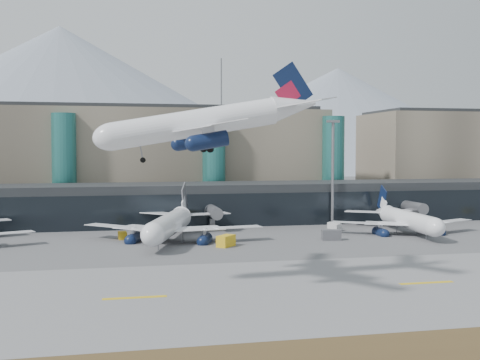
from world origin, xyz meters
The scene contains 18 objects.
ground centered at (0.00, 0.00, 0.00)m, with size 900.00×900.00×0.00m, color #515154.
runway_strip centered at (0.00, -15.00, 0.02)m, with size 400.00×40.00×0.04m, color slate.
dirt_verge centered at (0.00, -40.00, 0.00)m, with size 400.00×14.00×0.03m, color #47351E.
runway_markings centered at (0.00, -15.00, 0.05)m, with size 128.00×1.00×0.02m.
concourse centered at (-0.02, 57.73, 4.97)m, with size 170.00×27.00×10.00m.
terminal_main centered at (-25.00, 90.00, 15.44)m, with size 130.00×30.00×31.00m.
terminal_east centered at (95.00, 90.00, 15.44)m, with size 70.00×30.00×31.00m.
teal_towers centered at (-14.99, 74.01, 14.01)m, with size 116.40×19.40×46.00m.
mountain_ridge centered at (15.97, 380.00, 45.74)m, with size 910.00×400.00×110.00m.
lightmast_mid centered at (30.00, 48.00, 14.42)m, with size 3.00×1.20×25.60m.
hero_jet centered at (-8.86, -11.82, 23.25)m, with size 30.89×31.64×10.20m.
jet_parked_mid centered at (-10.58, 32.51, 4.73)m, with size 37.15×38.99×12.51m.
jet_parked_right centered at (40.61, 32.39, 4.19)m, with size 34.36×33.64×11.08m.
veh_b centered at (-20.68, 35.05, 0.77)m, with size 2.68×1.65×1.54m, color gold.
veh_c centered at (21.03, 24.95, 1.07)m, with size 3.84×2.03×2.13m, color #4E4E53.
veh_d centered at (26.99, 37.58, 0.79)m, with size 2.75×1.47×1.57m, color silver.
veh_g centered at (27.90, 41.74, 0.73)m, with size 2.50×1.46×1.46m, color silver.
veh_h centered at (-1.50, 21.49, 1.09)m, with size 3.94×2.08×2.18m, color gold.
Camera 1 is at (-22.55, -90.42, 18.70)m, focal length 45.00 mm.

